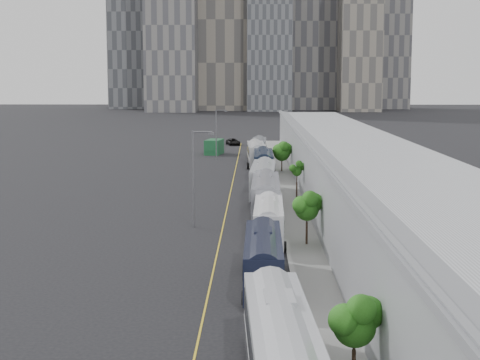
{
  "coord_description": "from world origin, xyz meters",
  "views": [
    {
      "loc": [
        1.45,
        -25.92,
        13.6
      ],
      "look_at": [
        -0.11,
        52.35,
        3.0
      ],
      "focal_mm": 55.0,
      "sensor_mm": 36.0,
      "label": 1
    }
  ],
  "objects_px": {
    "bus_0": "(280,357)",
    "bus_4": "(263,182)",
    "bus_1": "(263,264)",
    "shipping_container": "(214,147)",
    "bus_5": "(263,166)",
    "street_lamp_far": "(217,131)",
    "bus_7": "(259,149)",
    "street_lamp_near": "(195,172)",
    "suv": "(233,142)",
    "bus_3": "(266,199)",
    "bus_6": "(256,156)",
    "bus_2": "(269,224)"
  },
  "relations": [
    {
      "from": "bus_0",
      "to": "suv",
      "type": "xyz_separation_m",
      "value": [
        -5.72,
        125.19,
        -0.98
      ]
    },
    {
      "from": "bus_0",
      "to": "bus_2",
      "type": "bearing_deg",
      "value": 87.17
    },
    {
      "from": "bus_2",
      "to": "shipping_container",
      "type": "height_order",
      "value": "bus_2"
    },
    {
      "from": "street_lamp_far",
      "to": "suv",
      "type": "bearing_deg",
      "value": 86.44
    },
    {
      "from": "bus_5",
      "to": "street_lamp_near",
      "type": "bearing_deg",
      "value": -100.46
    },
    {
      "from": "bus_1",
      "to": "bus_7",
      "type": "xyz_separation_m",
      "value": [
        0.16,
        82.36,
        -0.01
      ]
    },
    {
      "from": "bus_0",
      "to": "bus_1",
      "type": "bearing_deg",
      "value": 89.14
    },
    {
      "from": "bus_3",
      "to": "bus_6",
      "type": "xyz_separation_m",
      "value": [
        -0.85,
        44.18,
        -0.07
      ]
    },
    {
      "from": "bus_2",
      "to": "bus_7",
      "type": "xyz_separation_m",
      "value": [
        -0.46,
        68.47,
        0.01
      ]
    },
    {
      "from": "bus_6",
      "to": "shipping_container",
      "type": "xyz_separation_m",
      "value": [
        -7.82,
        18.52,
        -0.25
      ]
    },
    {
      "from": "bus_1",
      "to": "street_lamp_far",
      "type": "distance_m",
      "value": 78.7
    },
    {
      "from": "bus_1",
      "to": "bus_4",
      "type": "height_order",
      "value": "bus_4"
    },
    {
      "from": "bus_0",
      "to": "suv",
      "type": "distance_m",
      "value": 125.33
    },
    {
      "from": "bus_0",
      "to": "street_lamp_near",
      "type": "relative_size",
      "value": 1.51
    },
    {
      "from": "bus_4",
      "to": "bus_5",
      "type": "bearing_deg",
      "value": 91.78
    },
    {
      "from": "bus_0",
      "to": "bus_3",
      "type": "relative_size",
      "value": 1.0
    },
    {
      "from": "bus_3",
      "to": "bus_7",
      "type": "height_order",
      "value": "bus_3"
    },
    {
      "from": "bus_4",
      "to": "street_lamp_near",
      "type": "distance_m",
      "value": 20.24
    },
    {
      "from": "bus_0",
      "to": "bus_1",
      "type": "relative_size",
      "value": 1.12
    },
    {
      "from": "bus_7",
      "to": "street_lamp_near",
      "type": "distance_m",
      "value": 63.14
    },
    {
      "from": "street_lamp_near",
      "to": "shipping_container",
      "type": "distance_m",
      "value": 68.86
    },
    {
      "from": "bus_2",
      "to": "street_lamp_near",
      "type": "distance_m",
      "value": 9.6
    },
    {
      "from": "bus_1",
      "to": "suv",
      "type": "relative_size",
      "value": 2.44
    },
    {
      "from": "shipping_container",
      "to": "suv",
      "type": "xyz_separation_m",
      "value": [
        2.96,
        19.73,
        -0.68
      ]
    },
    {
      "from": "bus_0",
      "to": "bus_2",
      "type": "height_order",
      "value": "bus_0"
    },
    {
      "from": "bus_4",
      "to": "shipping_container",
      "type": "height_order",
      "value": "bus_4"
    },
    {
      "from": "bus_5",
      "to": "bus_7",
      "type": "height_order",
      "value": "bus_5"
    },
    {
      "from": "bus_1",
      "to": "street_lamp_near",
      "type": "relative_size",
      "value": 1.35
    },
    {
      "from": "bus_0",
      "to": "bus_4",
      "type": "xyz_separation_m",
      "value": [
        -0.11,
        55.56,
        0.01
      ]
    },
    {
      "from": "bus_4",
      "to": "bus_5",
      "type": "xyz_separation_m",
      "value": [
        0.22,
        17.58,
        -0.07
      ]
    },
    {
      "from": "bus_0",
      "to": "bus_5",
      "type": "distance_m",
      "value": 73.14
    },
    {
      "from": "bus_6",
      "to": "street_lamp_far",
      "type": "distance_m",
      "value": 11.32
    },
    {
      "from": "bus_7",
      "to": "street_lamp_far",
      "type": "relative_size",
      "value": 1.4
    },
    {
      "from": "bus_2",
      "to": "street_lamp_far",
      "type": "relative_size",
      "value": 1.39
    },
    {
      "from": "bus_6",
      "to": "suv",
      "type": "relative_size",
      "value": 2.65
    },
    {
      "from": "bus_3",
      "to": "street_lamp_near",
      "type": "xyz_separation_m",
      "value": [
        -6.65,
        -6.02,
        3.52
      ]
    },
    {
      "from": "street_lamp_near",
      "to": "street_lamp_far",
      "type": "distance_m",
      "value": 58.67
    },
    {
      "from": "bus_3",
      "to": "suv",
      "type": "xyz_separation_m",
      "value": [
        -5.71,
        82.43,
        -0.99
      ]
    },
    {
      "from": "bus_7",
      "to": "street_lamp_far",
      "type": "distance_m",
      "value": 8.97
    },
    {
      "from": "bus_0",
      "to": "suv",
      "type": "height_order",
      "value": "bus_0"
    },
    {
      "from": "bus_1",
      "to": "shipping_container",
      "type": "relative_size",
      "value": 2.23
    },
    {
      "from": "bus_2",
      "to": "suv",
      "type": "height_order",
      "value": "bus_2"
    },
    {
      "from": "street_lamp_near",
      "to": "bus_3",
      "type": "bearing_deg",
      "value": 42.15
    },
    {
      "from": "bus_0",
      "to": "street_lamp_near",
      "type": "xyz_separation_m",
      "value": [
        -6.65,
        36.74,
        3.53
      ]
    },
    {
      "from": "bus_4",
      "to": "suv",
      "type": "relative_size",
      "value": 2.75
    },
    {
      "from": "bus_1",
      "to": "shipping_container",
      "type": "height_order",
      "value": "bus_1"
    },
    {
      "from": "bus_1",
      "to": "bus_6",
      "type": "distance_m",
      "value": 69.85
    },
    {
      "from": "bus_1",
      "to": "street_lamp_far",
      "type": "xyz_separation_m",
      "value": [
        -7.02,
        78.3,
        3.53
      ]
    },
    {
      "from": "bus_6",
      "to": "suv",
      "type": "distance_m",
      "value": 38.57
    },
    {
      "from": "street_lamp_near",
      "to": "shipping_container",
      "type": "xyz_separation_m",
      "value": [
        -2.02,
        68.73,
        -3.83
      ]
    }
  ]
}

